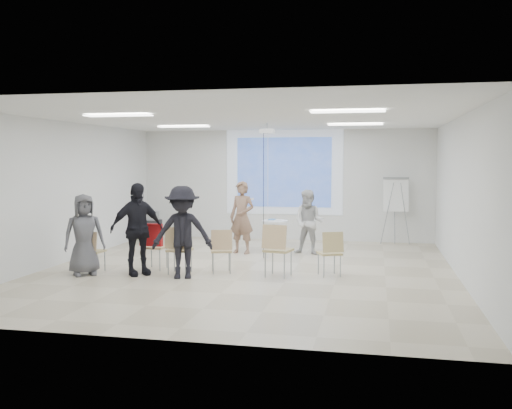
% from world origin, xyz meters
% --- Properties ---
extents(floor, '(8.00, 9.00, 0.10)m').
position_xyz_m(floor, '(0.00, 0.00, -0.05)').
color(floor, beige).
rests_on(floor, ground).
extents(ceiling, '(8.00, 9.00, 0.10)m').
position_xyz_m(ceiling, '(0.00, 0.00, 3.05)').
color(ceiling, white).
rests_on(ceiling, wall_back).
extents(wall_back, '(8.00, 0.10, 3.00)m').
position_xyz_m(wall_back, '(0.00, 4.55, 1.50)').
color(wall_back, silver).
rests_on(wall_back, floor).
extents(wall_left, '(0.10, 9.00, 3.00)m').
position_xyz_m(wall_left, '(-4.05, 0.00, 1.50)').
color(wall_left, silver).
rests_on(wall_left, floor).
extents(wall_right, '(0.10, 9.00, 3.00)m').
position_xyz_m(wall_right, '(4.05, 0.00, 1.50)').
color(wall_right, silver).
rests_on(wall_right, floor).
extents(projection_halo, '(3.20, 0.01, 2.30)m').
position_xyz_m(projection_halo, '(0.00, 4.49, 1.85)').
color(projection_halo, silver).
rests_on(projection_halo, wall_back).
extents(projection_image, '(2.60, 0.01, 1.90)m').
position_xyz_m(projection_image, '(0.00, 4.47, 1.85)').
color(projection_image, '#375DBD').
rests_on(projection_image, wall_back).
extents(pedestal_table, '(0.64, 0.64, 0.77)m').
position_xyz_m(pedestal_table, '(0.12, 2.42, 0.43)').
color(pedestal_table, white).
rests_on(pedestal_table, floor).
extents(player_left, '(0.80, 0.65, 1.92)m').
position_xyz_m(player_left, '(-0.59, 1.99, 0.96)').
color(player_left, '#936F5A').
rests_on(player_left, floor).
extents(player_right, '(0.90, 0.77, 1.66)m').
position_xyz_m(player_right, '(0.96, 2.17, 0.83)').
color(player_right, silver).
rests_on(player_right, floor).
extents(controller_left, '(0.07, 0.13, 0.04)m').
position_xyz_m(controller_left, '(-0.41, 2.24, 1.26)').
color(controller_left, white).
rests_on(controller_left, player_left).
extents(controller_right, '(0.07, 0.14, 0.04)m').
position_xyz_m(controller_right, '(0.78, 2.42, 1.12)').
color(controller_right, white).
rests_on(controller_right, player_right).
extents(chair_far_left, '(0.41, 0.44, 0.81)m').
position_xyz_m(chair_far_left, '(-2.93, -0.84, 0.48)').
color(chair_far_left, tan).
rests_on(chair_far_left, floor).
extents(chair_left_mid, '(0.44, 0.47, 0.89)m').
position_xyz_m(chair_left_mid, '(-1.84, -0.33, 0.53)').
color(chair_left_mid, tan).
rests_on(chair_left_mid, floor).
extents(chair_left_inner, '(0.43, 0.46, 0.92)m').
position_xyz_m(chair_left_inner, '(-1.21, -0.65, 0.54)').
color(chair_left_inner, tan).
rests_on(chair_left_inner, floor).
extents(chair_center, '(0.52, 0.54, 0.86)m').
position_xyz_m(chair_center, '(-0.43, -0.40, 0.51)').
color(chair_center, tan).
rests_on(chair_center, floor).
extents(chair_right_inner, '(0.55, 0.58, 1.00)m').
position_xyz_m(chair_right_inner, '(0.68, -0.55, 0.59)').
color(chair_right_inner, tan).
rests_on(chair_right_inner, floor).
extents(chair_right_far, '(0.54, 0.56, 0.86)m').
position_xyz_m(chair_right_far, '(1.66, -0.27, 0.51)').
color(chair_right_far, tan).
rests_on(chair_right_far, floor).
extents(red_jacket, '(0.46, 0.13, 0.44)m').
position_xyz_m(red_jacket, '(-1.84, -0.47, 0.72)').
color(red_jacket, '#B31618').
rests_on(red_jacket, chair_left_mid).
extents(laptop, '(0.34, 0.25, 0.03)m').
position_xyz_m(laptop, '(-1.21, -0.55, 0.49)').
color(laptop, black).
rests_on(laptop, chair_left_inner).
extents(audience_left, '(1.33, 1.32, 2.02)m').
position_xyz_m(audience_left, '(-1.96, -0.87, 1.01)').
color(audience_left, black).
rests_on(audience_left, floor).
extents(audience_mid, '(1.38, 0.96, 1.94)m').
position_xyz_m(audience_mid, '(-1.01, -0.98, 0.97)').
color(audience_mid, black).
rests_on(audience_mid, floor).
extents(audience_outer, '(1.01, 0.95, 1.73)m').
position_xyz_m(audience_outer, '(-2.94, -1.08, 0.87)').
color(audience_outer, '#5A595F').
rests_on(audience_outer, floor).
extents(flipchart_easel, '(0.75, 0.57, 1.74)m').
position_xyz_m(flipchart_easel, '(2.98, 4.14, 1.29)').
color(flipchart_easel, gray).
rests_on(flipchart_easel, floor).
extents(av_cart, '(0.57, 0.48, 0.79)m').
position_xyz_m(av_cart, '(-3.51, 3.59, 0.36)').
color(av_cart, black).
rests_on(av_cart, floor).
extents(ceiling_projector, '(0.30, 0.25, 3.00)m').
position_xyz_m(ceiling_projector, '(0.10, 1.49, 2.69)').
color(ceiling_projector, white).
rests_on(ceiling_projector, ceiling).
extents(fluor_panel_nw, '(1.20, 0.30, 0.02)m').
position_xyz_m(fluor_panel_nw, '(-2.00, 2.00, 2.97)').
color(fluor_panel_nw, white).
rests_on(fluor_panel_nw, ceiling).
extents(fluor_panel_ne, '(1.20, 0.30, 0.02)m').
position_xyz_m(fluor_panel_ne, '(2.00, 2.00, 2.97)').
color(fluor_panel_ne, white).
rests_on(fluor_panel_ne, ceiling).
extents(fluor_panel_sw, '(1.20, 0.30, 0.02)m').
position_xyz_m(fluor_panel_sw, '(-2.00, -1.50, 2.97)').
color(fluor_panel_sw, white).
rests_on(fluor_panel_sw, ceiling).
extents(fluor_panel_se, '(1.20, 0.30, 0.02)m').
position_xyz_m(fluor_panel_se, '(2.00, -1.50, 2.97)').
color(fluor_panel_se, white).
rests_on(fluor_panel_se, ceiling).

